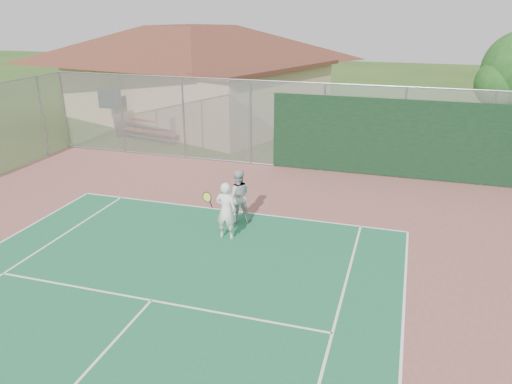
{
  "coord_description": "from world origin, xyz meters",
  "views": [
    {
      "loc": [
        5.12,
        -2.18,
        6.29
      ],
      "look_at": [
        1.39,
        9.97,
        1.52
      ],
      "focal_mm": 35.0,
      "sensor_mm": 36.0,
      "label": 1
    }
  ],
  "objects_px": {
    "clubhouse": "(192,64)",
    "player_white_front": "(226,211)",
    "player_grey_back": "(238,196)",
    "bleachers": "(156,124)"
  },
  "relations": [
    {
      "from": "clubhouse",
      "to": "player_white_front",
      "type": "bearing_deg",
      "value": -42.14
    },
    {
      "from": "player_white_front",
      "to": "player_grey_back",
      "type": "xyz_separation_m",
      "value": [
        -0.07,
        1.25,
        -0.02
      ]
    },
    {
      "from": "bleachers",
      "to": "player_white_front",
      "type": "xyz_separation_m",
      "value": [
        7.51,
        -10.07,
        0.2
      ]
    },
    {
      "from": "clubhouse",
      "to": "player_white_front",
      "type": "distance_m",
      "value": 16.56
    },
    {
      "from": "player_white_front",
      "to": "player_grey_back",
      "type": "distance_m",
      "value": 1.25
    },
    {
      "from": "player_white_front",
      "to": "player_grey_back",
      "type": "height_order",
      "value": "player_white_front"
    },
    {
      "from": "clubhouse",
      "to": "player_white_front",
      "type": "height_order",
      "value": "clubhouse"
    },
    {
      "from": "clubhouse",
      "to": "player_white_front",
      "type": "relative_size",
      "value": 10.1
    },
    {
      "from": "player_grey_back",
      "to": "player_white_front",
      "type": "bearing_deg",
      "value": 67.68
    },
    {
      "from": "clubhouse",
      "to": "player_grey_back",
      "type": "distance_m",
      "value": 15.44
    }
  ]
}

